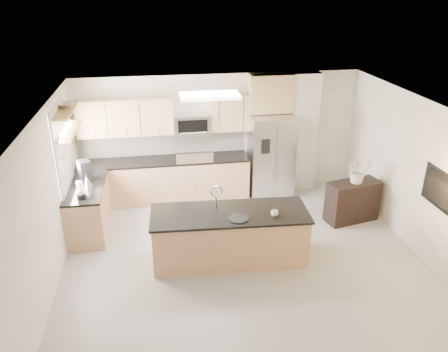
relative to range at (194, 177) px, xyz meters
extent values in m
plane|color=#9C9994|center=(0.60, -2.92, -0.47)|extent=(6.50, 6.50, 0.00)
cube|color=white|center=(0.60, -2.92, 2.13)|extent=(6.00, 6.50, 0.02)
cube|color=white|center=(0.60, 0.33, 0.83)|extent=(6.00, 0.02, 2.60)
cube|color=white|center=(-2.40, -2.92, 0.83)|extent=(0.02, 6.50, 2.60)
cube|color=white|center=(3.60, -2.92, 0.83)|extent=(0.02, 6.50, 2.60)
cube|color=tan|center=(-0.63, 0.00, -0.03)|extent=(3.55, 0.65, 0.88)
cube|color=black|center=(-0.63, 0.00, 0.43)|extent=(3.55, 0.66, 0.04)
cube|color=silver|center=(-0.63, 0.32, 0.71)|extent=(3.55, 0.02, 0.52)
cube|color=tan|center=(-2.07, -1.07, -0.03)|extent=(0.65, 1.50, 0.88)
cube|color=black|center=(-2.07, -1.07, 0.43)|extent=(0.66, 1.50, 0.04)
cube|color=black|center=(0.00, 0.00, -0.02)|extent=(0.76, 0.64, 0.90)
cube|color=black|center=(0.00, 0.00, 0.44)|extent=(0.76, 0.62, 0.03)
cube|color=#B7B7BA|center=(0.00, -0.30, 0.56)|extent=(0.76, 0.04, 0.22)
cube|color=tan|center=(-1.34, 0.16, 1.35)|extent=(1.92, 0.33, 0.75)
cube|color=tan|center=(0.79, 0.16, 1.35)|extent=(0.82, 0.33, 0.75)
cube|color=#B7B7BA|center=(0.00, 0.13, 1.16)|extent=(0.76, 0.40, 0.40)
cube|color=black|center=(0.00, -0.07, 1.16)|extent=(0.60, 0.02, 0.28)
cube|color=#B7B7BA|center=(1.66, -0.05, 0.42)|extent=(0.92, 0.75, 1.78)
cube|color=#949497|center=(1.66, -0.43, 0.42)|extent=(0.02, 0.01, 1.69)
cube|color=black|center=(1.44, -0.44, 0.78)|extent=(0.18, 0.03, 0.30)
cube|color=beige|center=(2.42, 0.18, 0.83)|extent=(0.60, 0.30, 2.60)
cube|color=white|center=(-2.38, -1.07, 1.18)|extent=(0.03, 1.05, 1.55)
cube|color=silver|center=(-2.37, -1.07, 1.18)|extent=(0.03, 1.15, 1.65)
cube|color=olive|center=(-2.25, -0.97, 1.48)|extent=(0.30, 1.20, 0.04)
cube|color=olive|center=(-2.25, -0.97, 1.85)|extent=(0.30, 1.20, 0.04)
cube|color=white|center=(0.20, -1.32, 2.09)|extent=(1.00, 0.50, 0.06)
cube|color=tan|center=(0.36, -2.40, -0.05)|extent=(2.55, 1.00, 0.85)
cube|color=black|center=(0.36, -2.40, 0.40)|extent=(2.62, 1.06, 0.04)
cube|color=black|center=(0.17, -2.40, 0.38)|extent=(0.53, 0.39, 0.01)
cylinder|color=#B7B7BA|center=(0.17, -2.19, 0.59)|extent=(0.03, 0.03, 0.34)
torus|color=#B7B7BA|center=(0.17, -2.25, 0.74)|extent=(0.21, 0.03, 0.21)
cube|color=black|center=(2.96, -1.47, -0.07)|extent=(1.08, 0.62, 0.81)
imported|color=silver|center=(1.05, -2.63, 0.46)|extent=(0.15, 0.15, 0.09)
cylinder|color=black|center=(0.46, -2.64, 0.43)|extent=(0.35, 0.35, 0.02)
cylinder|color=black|center=(-2.07, -1.58, 0.50)|extent=(0.14, 0.14, 0.10)
cylinder|color=silver|center=(-2.07, -1.58, 0.66)|extent=(0.11, 0.11, 0.23)
cone|color=#B7B7BA|center=(-2.02, -1.12, 0.56)|extent=(0.20, 0.20, 0.22)
cylinder|color=black|center=(-2.02, -1.12, 0.67)|extent=(0.04, 0.04, 0.04)
cube|color=black|center=(-2.09, -0.79, 0.64)|extent=(0.29, 0.31, 0.38)
cylinder|color=#B7B7BA|center=(-2.09, -0.86, 0.55)|extent=(0.12, 0.12, 0.14)
imported|color=#B7B7BA|center=(-2.25, -0.86, 1.91)|extent=(0.45, 0.45, 0.09)
imported|color=silver|center=(2.99, -1.47, 0.71)|extent=(0.70, 0.61, 0.75)
imported|color=black|center=(3.51, -3.12, 0.88)|extent=(0.14, 1.08, 0.62)
camera|label=1|loc=(-0.70, -8.54, 3.85)|focal=35.00mm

